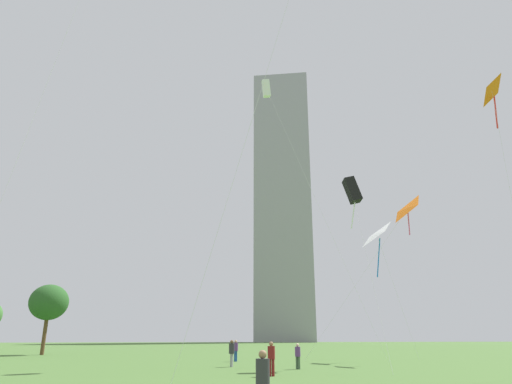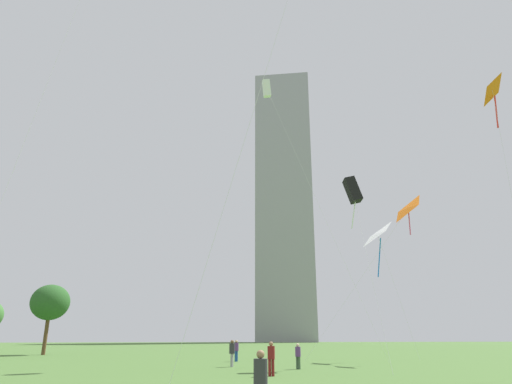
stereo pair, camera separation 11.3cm
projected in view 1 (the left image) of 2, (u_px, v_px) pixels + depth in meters
The scene contains 12 objects.
person_standing_0 at pixel (298, 354), 29.57m from camera, with size 0.36×0.36×1.61m.
person_standing_1 at pixel (271, 356), 24.51m from camera, with size 0.40×0.40×1.80m.
person_standing_2 at pixel (236, 349), 38.26m from camera, with size 0.39×0.39×1.75m.
person_standing_3 at pixel (263, 378), 12.14m from camera, with size 0.38×0.38×1.73m.
person_standing_4 at pixel (232, 351), 31.77m from camera, with size 0.40×0.40×1.81m.
kite_flying_0 at pixel (407, 209), 40.18m from camera, with size 10.46×4.77×14.13m.
kite_flying_2 at pixel (492, 95), 31.10m from camera, with size 2.45×2.95×19.22m.
kite_flying_4 at pixel (377, 236), 42.56m from camera, with size 4.90×2.36×12.41m.
kite_flying_6 at pixel (266, 89), 42.92m from camera, with size 9.97×1.63×25.70m.
kite_flying_7 at pixel (352, 191), 35.46m from camera, with size 1.56×7.42×14.30m.
park_tree_0 at pixel (49, 303), 52.73m from camera, with size 4.43×4.43×7.93m.
distant_highrise_0 at pixel (283, 201), 165.45m from camera, with size 20.53×14.40×99.43m, color #939399.
Camera 1 is at (-1.24, -17.51, 2.11)m, focal length 31.28 mm.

